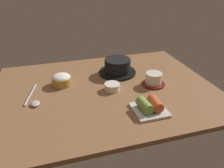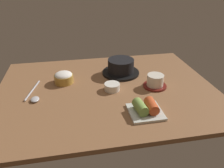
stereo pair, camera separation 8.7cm
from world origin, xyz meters
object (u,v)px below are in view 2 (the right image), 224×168
kimchi_plate (146,109)px  banchan_cup_center (112,87)px  rice_bowl (64,77)px  tea_cup_with_saucer (155,81)px  stone_pot (121,67)px  spoon (34,96)px

kimchi_plate → banchan_cup_center: bearing=115.1°
rice_bowl → banchan_cup_center: rice_bowl is taller
rice_bowl → tea_cup_with_saucer: size_ratio=0.83×
tea_cup_with_saucer → banchan_cup_center: bearing=178.4°
kimchi_plate → stone_pot: bearing=92.6°
tea_cup_with_saucer → banchan_cup_center: tea_cup_with_saucer is taller
tea_cup_with_saucer → banchan_cup_center: 20.37cm
stone_pot → tea_cup_with_saucer: size_ratio=1.76×
stone_pot → banchan_cup_center: bearing=-115.3°
spoon → banchan_cup_center: bearing=-0.1°
rice_bowl → spoon: (-12.79, -11.44, -2.22)cm
tea_cup_with_saucer → spoon: (-54.72, 0.61, -2.23)cm
kimchi_plate → spoon: 48.16cm
spoon → tea_cup_with_saucer: bearing=-0.6°
banchan_cup_center → spoon: size_ratio=0.36×
stone_pot → kimchi_plate: stone_pot is taller
rice_bowl → spoon: bearing=-138.2°
banchan_cup_center → kimchi_plate: bearing=-64.9°
rice_bowl → banchan_cup_center: 24.49cm
stone_pot → spoon: size_ratio=0.98×
rice_bowl → spoon: 17.30cm
tea_cup_with_saucer → kimchi_plate: tea_cup_with_saucer is taller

